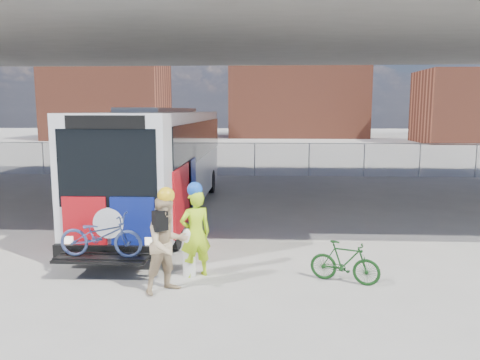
# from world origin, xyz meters

# --- Properties ---
(ground) EXTENTS (160.00, 160.00, 0.00)m
(ground) POSITION_xyz_m (0.00, 0.00, 0.00)
(ground) COLOR #9E9991
(ground) RESTS_ON ground
(bus) EXTENTS (2.67, 12.90, 3.69)m
(bus) POSITION_xyz_m (-2.00, 2.37, 2.11)
(bus) COLOR silver
(bus) RESTS_ON ground
(overpass) EXTENTS (40.00, 16.00, 7.95)m
(overpass) POSITION_xyz_m (0.00, 4.00, 6.54)
(overpass) COLOR #605E59
(overpass) RESTS_ON ground
(chainlink_fence) EXTENTS (30.00, 0.06, 30.00)m
(chainlink_fence) POSITION_xyz_m (0.00, 12.00, 1.42)
(chainlink_fence) COLOR gray
(chainlink_fence) RESTS_ON ground
(brick_buildings) EXTENTS (54.00, 22.00, 12.00)m
(brick_buildings) POSITION_xyz_m (1.23, 48.23, 5.42)
(brick_buildings) COLOR brown
(brick_buildings) RESTS_ON ground
(smokestack) EXTENTS (2.20, 2.20, 25.00)m
(smokestack) POSITION_xyz_m (14.00, 55.00, 12.50)
(smokestack) COLOR brown
(smokestack) RESTS_ON ground
(bollard) EXTENTS (0.28, 0.28, 1.07)m
(bollard) POSITION_xyz_m (-0.14, -3.95, 0.57)
(bollard) COLOR silver
(bollard) RESTS_ON ground
(cyclist_hivis) EXTENTS (0.83, 0.73, 2.10)m
(cyclist_hivis) POSITION_xyz_m (0.01, -3.95, 1.01)
(cyclist_hivis) COLOR #BDF119
(cyclist_hivis) RESTS_ON ground
(cyclist_tan) EXTENTS (1.20, 1.18, 2.13)m
(cyclist_tan) POSITION_xyz_m (-0.43, -4.87, 1.01)
(cyclist_tan) COLOR tan
(cyclist_tan) RESTS_ON ground
(bike_parked) EXTENTS (1.53, 0.94, 0.89)m
(bike_parked) POSITION_xyz_m (3.21, -4.20, 0.45)
(bike_parked) COLOR #123913
(bike_parked) RESTS_ON ground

